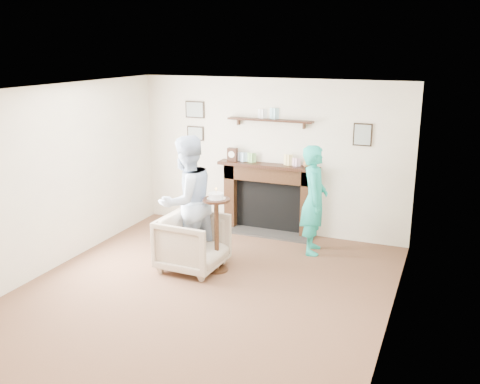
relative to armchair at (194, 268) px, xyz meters
The scene contains 6 objects.
ground 0.72m from the armchair, 51.74° to the right, with size 5.00×5.00×0.00m, color brown.
room_shell 1.69m from the armchair, 15.97° to the left, with size 4.54×5.02×2.52m.
armchair is the anchor object (origin of this frame).
man 0.23m from the armchair, 135.75° to the left, with size 0.89×0.69×1.83m, color silver.
woman 1.84m from the armchair, 42.34° to the left, with size 0.59×0.39×1.62m, color teal.
pedestal_table 0.80m from the armchair, 12.64° to the left, with size 0.37×0.37×1.18m.
Camera 1 is at (2.76, -5.54, 3.00)m, focal length 40.00 mm.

